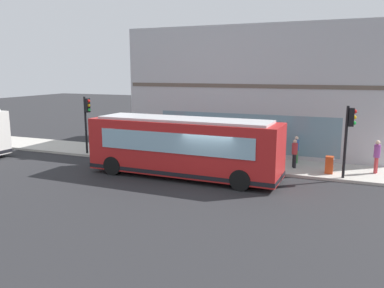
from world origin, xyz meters
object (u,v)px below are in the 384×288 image
object	(u,v)px
fire_hydrant	(262,158)
newspaper_vending_box	(329,165)
pedestrian_by_light_pole	(377,154)
traffic_light_down_block	(87,114)
pedestrian_near_building_entrance	(295,152)
city_bus_nearside	(183,147)
traffic_light_near_corner	(349,128)
pedestrian_near_hydrant	(296,148)

from	to	relation	value
fire_hydrant	newspaper_vending_box	xyz separation A→B (m)	(-0.66, -3.70, 0.09)
fire_hydrant	pedestrian_by_light_pole	size ratio (longest dim) A/B	0.42
traffic_light_down_block	fire_hydrant	xyz separation A→B (m)	(1.26, -11.12, -2.20)
fire_hydrant	pedestrian_near_building_entrance	bearing A→B (deg)	-94.47
city_bus_nearside	fire_hydrant	xyz separation A→B (m)	(3.67, -3.33, -1.04)
fire_hydrant	pedestrian_near_building_entrance	size ratio (longest dim) A/B	0.47
traffic_light_near_corner	pedestrian_near_building_entrance	bearing A→B (deg)	66.27
traffic_light_down_block	pedestrian_by_light_pole	size ratio (longest dim) A/B	2.10
traffic_light_down_block	fire_hydrant	world-z (taller)	traffic_light_down_block
traffic_light_near_corner	traffic_light_down_block	world-z (taller)	traffic_light_down_block
fire_hydrant	pedestrian_near_building_entrance	distance (m)	1.92
pedestrian_near_building_entrance	fire_hydrant	bearing A→B (deg)	85.53
pedestrian_near_building_entrance	newspaper_vending_box	distance (m)	1.99
fire_hydrant	newspaper_vending_box	world-z (taller)	newspaper_vending_box
traffic_light_near_corner	traffic_light_down_block	size ratio (longest dim) A/B	0.99
city_bus_nearside	fire_hydrant	world-z (taller)	city_bus_nearside
traffic_light_down_block	newspaper_vending_box	world-z (taller)	traffic_light_down_block
traffic_light_down_block	pedestrian_near_hydrant	xyz separation A→B (m)	(2.21, -12.90, -1.65)
pedestrian_near_hydrant	pedestrian_by_light_pole	size ratio (longest dim) A/B	0.91
city_bus_nearside	pedestrian_near_hydrant	size ratio (longest dim) A/B	6.33
pedestrian_near_hydrant	newspaper_vending_box	size ratio (longest dim) A/B	1.77
pedestrian_by_light_pole	pedestrian_near_building_entrance	xyz separation A→B (m)	(-0.41, 4.13, -0.10)
city_bus_nearside	pedestrian_by_light_pole	world-z (taller)	city_bus_nearside
traffic_light_near_corner	traffic_light_down_block	bearing A→B (deg)	89.73
pedestrian_by_light_pole	traffic_light_near_corner	bearing A→B (deg)	138.25
pedestrian_near_hydrant	pedestrian_near_building_entrance	xyz separation A→B (m)	(-1.10, -0.06, -0.00)
pedestrian_by_light_pole	newspaper_vending_box	distance (m)	2.51
city_bus_nearside	fire_hydrant	distance (m)	5.06
pedestrian_near_hydrant	traffic_light_near_corner	bearing A→B (deg)	-129.59
traffic_light_down_block	pedestrian_near_building_entrance	size ratio (longest dim) A/B	2.31
traffic_light_down_block	city_bus_nearside	bearing A→B (deg)	-107.18
newspaper_vending_box	traffic_light_down_block	bearing A→B (deg)	92.30
pedestrian_near_hydrant	fire_hydrant	bearing A→B (deg)	118.17
traffic_light_near_corner	pedestrian_near_hydrant	distance (m)	3.93
city_bus_nearside	pedestrian_near_building_entrance	world-z (taller)	city_bus_nearside
city_bus_nearside	pedestrian_near_building_entrance	size ratio (longest dim) A/B	6.34
city_bus_nearside	traffic_light_down_block	xyz separation A→B (m)	(2.41, 7.79, 1.16)
pedestrian_by_light_pole	pedestrian_near_building_entrance	distance (m)	4.15
traffic_light_down_block	pedestrian_near_building_entrance	xyz separation A→B (m)	(1.11, -12.96, -1.65)
city_bus_nearside	traffic_light_near_corner	xyz separation A→B (m)	(2.33, -7.87, 1.12)
pedestrian_by_light_pole	newspaper_vending_box	bearing A→B (deg)	112.35
fire_hydrant	pedestrian_near_hydrant	bearing A→B (deg)	-61.83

